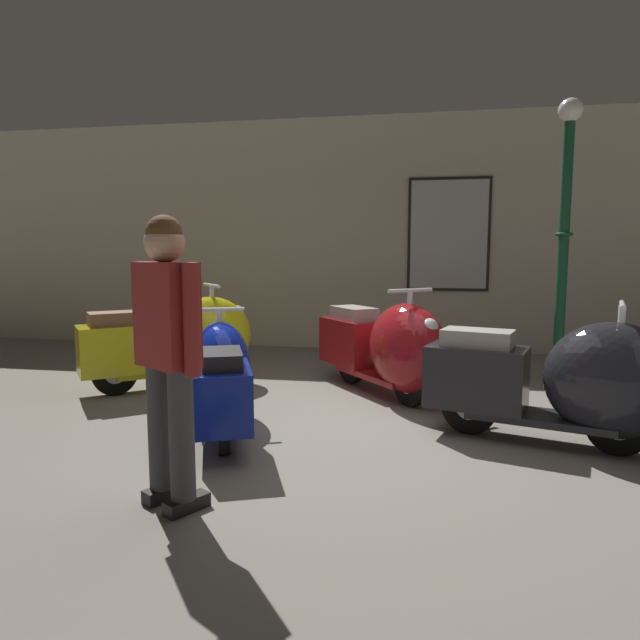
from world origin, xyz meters
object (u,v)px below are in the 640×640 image
(scooter_0, at_px, (183,341))
(visitor_1, at_px, (168,342))
(scooter_1, at_px, (221,375))
(scooter_2, at_px, (389,347))
(scooter_3, at_px, (568,381))
(lamppost, at_px, (564,241))

(scooter_0, bearing_deg, visitor_1, -106.38)
(visitor_1, bearing_deg, scooter_1, 41.21)
(scooter_1, distance_m, scooter_2, 1.76)
(scooter_0, xyz_separation_m, visitor_1, (1.12, -2.67, 0.44))
(scooter_0, xyz_separation_m, scooter_3, (3.54, -1.24, -0.00))
(scooter_2, distance_m, visitor_1, 2.86)
(scooter_2, relative_size, lamppost, 0.57)
(visitor_1, bearing_deg, scooter_3, -27.56)
(scooter_1, xyz_separation_m, scooter_2, (1.29, 1.20, 0.06))
(scooter_3, bearing_deg, lamppost, 95.68)
(scooter_2, bearing_deg, scooter_0, -129.78)
(lamppost, bearing_deg, visitor_1, -128.01)
(scooter_0, height_order, lamppost, lamppost)
(scooter_0, distance_m, visitor_1, 2.93)
(lamppost, bearing_deg, scooter_2, -149.95)
(scooter_1, bearing_deg, scooter_2, -68.50)
(scooter_1, height_order, visitor_1, visitor_1)
(scooter_0, bearing_deg, lamppost, -25.02)
(scooter_3, relative_size, lamppost, 0.60)
(scooter_2, bearing_deg, visitor_1, -60.46)
(scooter_2, bearing_deg, lamppost, 81.52)
(scooter_2, distance_m, lamppost, 2.34)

